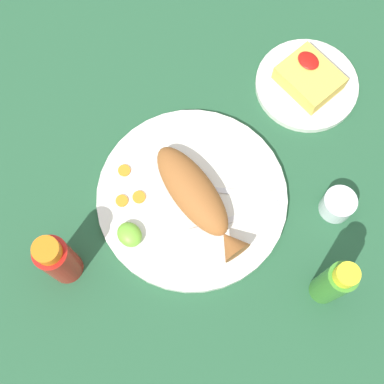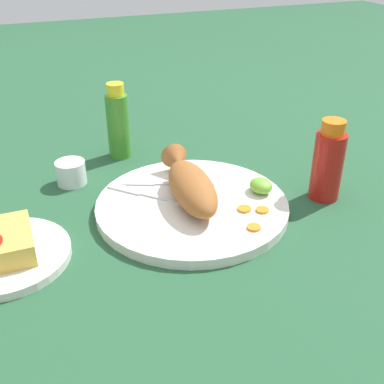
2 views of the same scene
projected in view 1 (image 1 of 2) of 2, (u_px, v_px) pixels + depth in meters
name	position (u px, v px, depth m)	size (l,w,h in m)	color
ground_plane	(192.00, 199.00, 0.98)	(4.00, 4.00, 0.00)	#235133
main_plate	(192.00, 197.00, 0.97)	(0.35, 0.35, 0.02)	silver
fried_fish	(197.00, 197.00, 0.93)	(0.24, 0.09, 0.06)	#935628
fork_near	(241.00, 193.00, 0.96)	(0.14, 0.14, 0.00)	silver
fork_far	(237.00, 218.00, 0.95)	(0.09, 0.18, 0.00)	silver
carrot_slice_near	(124.00, 170.00, 0.98)	(0.02, 0.02, 0.00)	orange
carrot_slice_mid	(122.00, 201.00, 0.96)	(0.02, 0.02, 0.00)	orange
carrot_slice_far	(139.00, 197.00, 0.96)	(0.02, 0.02, 0.00)	orange
lime_wedge_main	(130.00, 235.00, 0.93)	(0.05, 0.04, 0.03)	#6BB233
hot_sauce_bottle_red	(58.00, 260.00, 0.87)	(0.06, 0.06, 0.15)	#B21914
hot_sauce_bottle_green	(334.00, 283.00, 0.85)	(0.05, 0.05, 0.16)	#3D8428
salt_cup	(337.00, 205.00, 0.95)	(0.06, 0.06, 0.05)	silver
side_plate_fries	(307.00, 85.00, 1.05)	(0.20, 0.20, 0.01)	silver
fries_pile	(309.00, 78.00, 1.02)	(0.11, 0.09, 0.04)	gold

